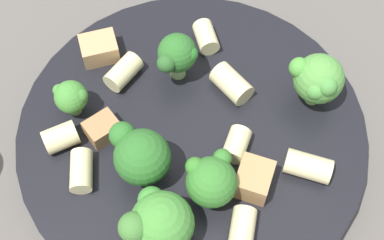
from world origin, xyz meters
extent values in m
plane|color=#5B5651|center=(0.00, 0.00, 0.00)|extent=(2.00, 2.00, 0.00)
cylinder|color=black|center=(0.00, 0.00, 0.01)|extent=(0.24, 0.24, 0.03)
cylinder|color=white|center=(0.00, 0.00, 0.03)|extent=(0.21, 0.21, 0.01)
torus|color=black|center=(0.00, 0.00, 0.03)|extent=(0.23, 0.23, 0.00)
cylinder|color=#84AD60|center=(-0.05, -0.07, 0.03)|extent=(0.01, 0.01, 0.01)
sphere|color=#478E38|center=(-0.05, -0.07, 0.05)|extent=(0.02, 0.02, 0.02)
sphere|color=#478B39|center=(-0.06, -0.07, 0.05)|extent=(0.01, 0.01, 0.01)
sphere|color=#407E33|center=(-0.04, -0.06, 0.05)|extent=(0.01, 0.01, 0.01)
cylinder|color=#9EC175|center=(0.02, 0.08, 0.04)|extent=(0.01, 0.01, 0.01)
sphere|color=#569942|center=(0.02, 0.08, 0.05)|extent=(0.03, 0.03, 0.03)
sphere|color=#509D3C|center=(0.01, 0.07, 0.06)|extent=(0.01, 0.01, 0.01)
sphere|color=#4D9340|center=(0.03, 0.08, 0.06)|extent=(0.01, 0.01, 0.01)
sphere|color=#519B43|center=(0.02, 0.08, 0.06)|extent=(0.01, 0.01, 0.01)
cylinder|color=#9EC175|center=(0.02, -0.04, 0.03)|extent=(0.01, 0.01, 0.01)
sphere|color=#2D6B28|center=(0.02, -0.04, 0.05)|extent=(0.04, 0.04, 0.04)
sphere|color=#2E6F2A|center=(0.00, -0.05, 0.06)|extent=(0.02, 0.02, 0.02)
sphere|color=#296726|center=(0.02, -0.03, 0.05)|extent=(0.01, 0.01, 0.01)
cylinder|color=#9EC175|center=(0.06, -0.05, 0.03)|extent=(0.01, 0.01, 0.01)
sphere|color=#478E38|center=(0.06, -0.05, 0.05)|extent=(0.04, 0.04, 0.04)
sphere|color=#3E8935|center=(0.04, -0.05, 0.05)|extent=(0.02, 0.02, 0.02)
sphere|color=#437B35|center=(0.06, -0.07, 0.06)|extent=(0.02, 0.02, 0.02)
cylinder|color=#9EC175|center=(0.05, -0.01, 0.03)|extent=(0.01, 0.01, 0.01)
sphere|color=#387A2D|center=(0.05, -0.01, 0.05)|extent=(0.03, 0.03, 0.03)
sphere|color=#397D2A|center=(0.04, -0.02, 0.06)|extent=(0.01, 0.01, 0.01)
sphere|color=#36772D|center=(0.04, 0.00, 0.05)|extent=(0.01, 0.01, 0.01)
cylinder|color=#9EC175|center=(-0.04, 0.01, 0.04)|extent=(0.01, 0.01, 0.02)
sphere|color=#2D6B28|center=(-0.04, 0.01, 0.05)|extent=(0.03, 0.03, 0.03)
sphere|color=#286F27|center=(-0.04, 0.02, 0.06)|extent=(0.01, 0.01, 0.01)
sphere|color=#2D5F29|center=(-0.04, 0.00, 0.06)|extent=(0.01, 0.01, 0.01)
cylinder|color=beige|center=(0.06, 0.05, 0.04)|extent=(0.03, 0.03, 0.02)
cylinder|color=beige|center=(-0.03, -0.08, 0.04)|extent=(0.02, 0.02, 0.02)
cylinder|color=beige|center=(-0.06, -0.02, 0.04)|extent=(0.03, 0.03, 0.02)
cylinder|color=beige|center=(0.08, -0.01, 0.04)|extent=(0.03, 0.03, 0.01)
cylinder|color=beige|center=(0.03, 0.02, 0.04)|extent=(0.03, 0.03, 0.01)
cylinder|color=beige|center=(-0.01, 0.04, 0.04)|extent=(0.03, 0.02, 0.02)
cylinder|color=beige|center=(-0.06, 0.04, 0.04)|extent=(0.03, 0.02, 0.01)
cylinder|color=beige|center=(0.00, -0.08, 0.04)|extent=(0.03, 0.02, 0.01)
cube|color=tan|center=(-0.08, -0.03, 0.04)|extent=(0.03, 0.03, 0.02)
cube|color=#A87A4C|center=(-0.02, -0.06, 0.03)|extent=(0.02, 0.02, 0.01)
cube|color=tan|center=(0.06, 0.02, 0.04)|extent=(0.03, 0.03, 0.02)
camera|label=1|loc=(0.16, -0.08, 0.34)|focal=50.00mm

